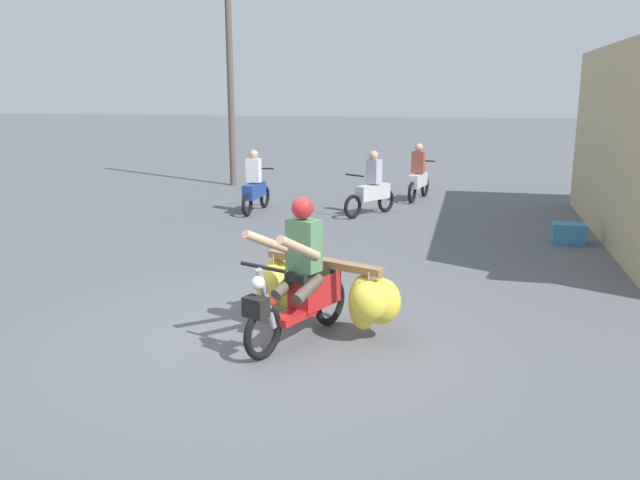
# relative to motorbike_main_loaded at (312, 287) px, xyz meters

# --- Properties ---
(ground_plane) EXTENTS (120.00, 120.00, 0.00)m
(ground_plane) POSITION_rel_motorbike_main_loaded_xyz_m (-0.48, -0.36, -0.50)
(ground_plane) COLOR #56595E
(motorbike_main_loaded) EXTENTS (1.90, 1.92, 1.58)m
(motorbike_main_loaded) POSITION_rel_motorbike_main_loaded_xyz_m (0.00, 0.00, 0.00)
(motorbike_main_loaded) COLOR black
(motorbike_main_loaded) RESTS_ON ground
(motorbike_distant_ahead_left) EXTENTS (0.58, 1.60, 1.40)m
(motorbike_distant_ahead_left) POSITION_rel_motorbike_main_loaded_xyz_m (0.42, 9.20, 0.07)
(motorbike_distant_ahead_left) COLOR black
(motorbike_distant_ahead_left) RESTS_ON ground
(motorbike_distant_ahead_right) EXTENTS (0.50, 1.62, 1.40)m
(motorbike_distant_ahead_right) POSITION_rel_motorbike_main_loaded_xyz_m (-2.97, 6.70, 0.07)
(motorbike_distant_ahead_right) COLOR black
(motorbike_distant_ahead_right) RESTS_ON ground
(motorbike_distant_far_ahead) EXTENTS (0.95, 1.42, 1.40)m
(motorbike_distant_far_ahead) POSITION_rel_motorbike_main_loaded_xyz_m (-0.40, 7.03, 0.07)
(motorbike_distant_far_ahead) COLOR black
(motorbike_distant_far_ahead) RESTS_ON ground
(produce_crate) EXTENTS (0.56, 0.40, 0.36)m
(produce_crate) POSITION_rel_motorbike_main_loaded_xyz_m (3.43, 5.17, -0.32)
(produce_crate) COLOR teal
(produce_crate) RESTS_ON ground
(utility_pole) EXTENTS (0.18, 0.18, 6.87)m
(utility_pole) POSITION_rel_motorbike_main_loaded_xyz_m (-4.97, 10.60, 2.94)
(utility_pole) COLOR brown
(utility_pole) RESTS_ON ground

